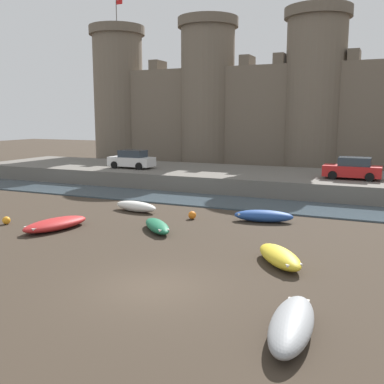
# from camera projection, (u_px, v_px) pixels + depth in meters

# --- Properties ---
(ground_plane) EXTENTS (160.00, 160.00, 0.00)m
(ground_plane) POSITION_uv_depth(u_px,v_px,m) (153.00, 288.00, 15.68)
(ground_plane) COLOR #382D23
(water_channel) EXTENTS (80.00, 4.50, 0.10)m
(water_channel) POSITION_uv_depth(u_px,v_px,m) (267.00, 205.00, 29.98)
(water_channel) COLOR #3D4C56
(water_channel) RESTS_ON ground
(quay_road) EXTENTS (58.51, 10.00, 1.33)m
(quay_road) POSITION_uv_depth(u_px,v_px,m) (289.00, 182.00, 36.42)
(quay_road) COLOR #666059
(quay_road) RESTS_ON ground
(castle) EXTENTS (53.07, 6.57, 19.40)m
(castle) POSITION_uv_depth(u_px,v_px,m) (314.00, 101.00, 45.30)
(castle) COLOR #706354
(castle) RESTS_ON ground
(rowboat_foreground_centre) EXTENTS (1.37, 3.77, 0.72)m
(rowboat_foreground_centre) POSITION_uv_depth(u_px,v_px,m) (292.00, 324.00, 12.15)
(rowboat_foreground_centre) COLOR gray
(rowboat_foreground_centre) RESTS_ON ground
(rowboat_midflat_right) EXTENTS (3.48, 1.74, 0.67)m
(rowboat_midflat_right) POSITION_uv_depth(u_px,v_px,m) (263.00, 216.00, 25.44)
(rowboat_midflat_right) COLOR #234793
(rowboat_midflat_right) RESTS_ON ground
(rowboat_midflat_centre) EXTENTS (2.37, 4.04, 0.60)m
(rowboat_midflat_centre) POSITION_uv_depth(u_px,v_px,m) (56.00, 224.00, 23.68)
(rowboat_midflat_centre) COLOR red
(rowboat_midflat_centre) RESTS_ON ground
(rowboat_midflat_left) EXTENTS (2.80, 2.87, 0.56)m
(rowboat_midflat_left) POSITION_uv_depth(u_px,v_px,m) (157.00, 226.00, 23.35)
(rowboat_midflat_left) COLOR #1E6B47
(rowboat_midflat_left) RESTS_ON ground
(rowboat_near_channel_left) EXTENTS (3.27, 1.54, 0.65)m
(rowboat_near_channel_left) POSITION_uv_depth(u_px,v_px,m) (136.00, 206.00, 28.21)
(rowboat_near_channel_left) COLOR silver
(rowboat_near_channel_left) RESTS_ON ground
(rowboat_near_channel_right) EXTENTS (2.81, 3.21, 0.67)m
(rowboat_near_channel_right) POSITION_uv_depth(u_px,v_px,m) (280.00, 256.00, 18.06)
(rowboat_near_channel_right) COLOR yellow
(rowboat_near_channel_right) RESTS_ON ground
(mooring_buoy_near_shore) EXTENTS (0.46, 0.46, 0.46)m
(mooring_buoy_near_shore) POSITION_uv_depth(u_px,v_px,m) (192.00, 215.00, 26.14)
(mooring_buoy_near_shore) COLOR orange
(mooring_buoy_near_shore) RESTS_ON ground
(mooring_buoy_near_channel) EXTENTS (0.44, 0.44, 0.44)m
(mooring_buoy_near_channel) POSITION_uv_depth(u_px,v_px,m) (6.00, 220.00, 24.89)
(mooring_buoy_near_channel) COLOR orange
(mooring_buoy_near_channel) RESTS_ON ground
(car_quay_centre_east) EXTENTS (4.12, 1.91, 1.62)m
(car_quay_centre_east) POSITION_uv_depth(u_px,v_px,m) (132.00, 160.00, 40.05)
(car_quay_centre_east) COLOR silver
(car_quay_centre_east) RESTS_ON quay_road
(car_quay_west) EXTENTS (4.12, 1.91, 1.62)m
(car_quay_west) POSITION_uv_depth(u_px,v_px,m) (353.00, 169.00, 33.03)
(car_quay_west) COLOR red
(car_quay_west) RESTS_ON quay_road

